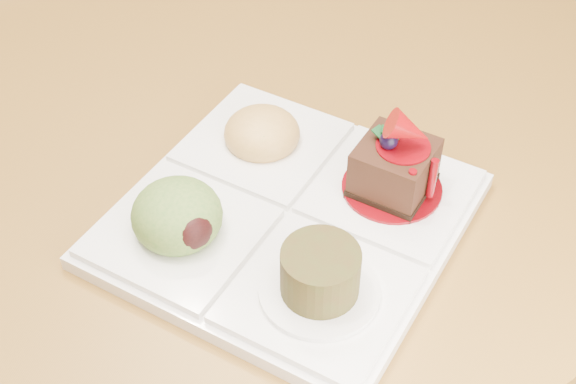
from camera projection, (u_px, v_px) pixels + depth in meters
ground at (81, 281)px, 1.53m from camera, size 6.00×6.00×0.00m
sampler_plate at (283, 208)px, 0.59m from camera, size 0.31×0.31×0.09m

